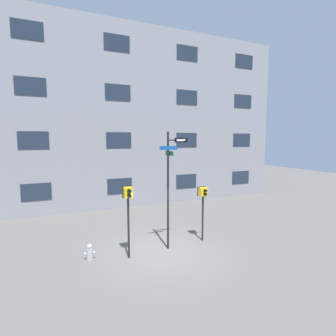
% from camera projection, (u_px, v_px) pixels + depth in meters
% --- Properties ---
extents(ground_plane, '(60.00, 60.00, 0.00)m').
position_uv_depth(ground_plane, '(163.00, 252.00, 10.34)').
color(ground_plane, '#595651').
extents(building_facade, '(24.00, 0.63, 11.72)m').
position_uv_depth(building_facade, '(117.00, 117.00, 16.59)').
color(building_facade, gray).
rests_on(building_facade, ground_plane).
extents(street_sign_pole, '(1.21, 0.73, 4.75)m').
position_uv_depth(street_sign_pole, '(170.00, 182.00, 10.44)').
color(street_sign_pole, black).
rests_on(street_sign_pole, ground_plane).
extents(pedestrian_signal_left, '(0.36, 0.40, 2.73)m').
position_uv_depth(pedestrian_signal_left, '(128.00, 203.00, 9.65)').
color(pedestrian_signal_left, black).
rests_on(pedestrian_signal_left, ground_plane).
extents(pedestrian_signal_right, '(0.41, 0.40, 2.39)m').
position_uv_depth(pedestrian_signal_right, '(203.00, 199.00, 11.37)').
color(pedestrian_signal_right, black).
rests_on(pedestrian_signal_right, ground_plane).
extents(fire_hydrant, '(0.39, 0.23, 0.60)m').
position_uv_depth(fire_hydrant, '(90.00, 252.00, 9.71)').
color(fire_hydrant, '#A5A5A8').
rests_on(fire_hydrant, ground_plane).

